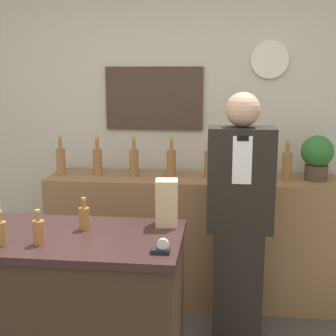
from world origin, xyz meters
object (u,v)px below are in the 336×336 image
object	(u,v)px
shopkeeper	(239,221)
tape_dispenser	(161,248)
potted_plant	(317,156)
paper_bag	(167,203)

from	to	relation	value
shopkeeper	tape_dispenser	xyz separation A→B (m)	(-0.40, -0.88, 0.13)
potted_plant	tape_dispenser	bearing A→B (deg)	-124.44
shopkeeper	paper_bag	world-z (taller)	shopkeeper
shopkeeper	potted_plant	bearing A→B (deg)	43.75
tape_dispenser	shopkeeper	bearing A→B (deg)	65.37
paper_bag	tape_dispenser	world-z (taller)	paper_bag
potted_plant	paper_bag	world-z (taller)	potted_plant
shopkeeper	tape_dispenser	distance (m)	0.97
shopkeeper	potted_plant	world-z (taller)	shopkeeper
shopkeeper	paper_bag	xyz separation A→B (m)	(-0.43, -0.46, 0.24)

